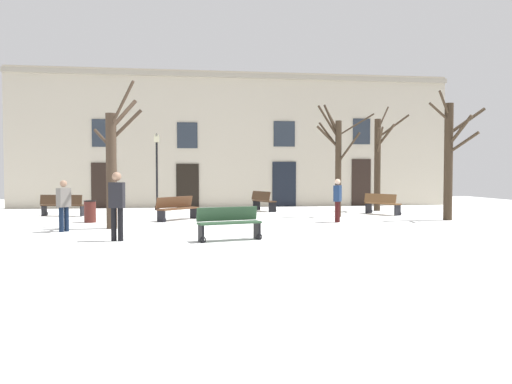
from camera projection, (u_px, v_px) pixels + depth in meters
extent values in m
plane|color=white|center=(263.00, 225.00, 17.26)|extent=(36.86, 36.86, 0.00)
cube|color=#BCB29E|center=(237.00, 140.00, 26.33)|extent=(23.04, 0.40, 7.06)
cube|color=#A09786|center=(237.00, 76.00, 25.96)|extent=(23.04, 0.30, 0.24)
cube|color=black|center=(104.00, 185.00, 25.28)|extent=(1.23, 0.08, 2.29)
cube|color=#262D38|center=(103.00, 133.00, 25.18)|extent=(1.11, 0.06, 1.38)
cube|color=black|center=(188.00, 186.00, 25.86)|extent=(1.15, 0.08, 2.24)
cube|color=#262D38|center=(187.00, 135.00, 25.76)|extent=(1.04, 0.06, 1.32)
cube|color=black|center=(284.00, 184.00, 26.55)|extent=(1.26, 0.08, 2.37)
cube|color=#262D38|center=(284.00, 134.00, 26.44)|extent=(1.14, 0.06, 1.33)
cube|color=black|center=(361.00, 182.00, 27.12)|extent=(1.05, 0.08, 2.52)
cube|color=#262D38|center=(361.00, 131.00, 27.02)|extent=(0.95, 0.06, 1.38)
cylinder|color=#382B1E|center=(448.00, 162.00, 18.83)|extent=(0.32, 0.32, 4.39)
cylinder|color=#382B1E|center=(463.00, 143.00, 18.38)|extent=(0.75, 1.05, 0.80)
cylinder|color=#382B1E|center=(460.00, 131.00, 18.35)|extent=(0.49, 1.05, 1.10)
cylinder|color=#382B1E|center=(467.00, 121.00, 18.91)|extent=(1.54, 0.19, 1.07)
cylinder|color=#382B1E|center=(444.00, 104.00, 18.42)|extent=(0.79, 0.68, 0.90)
cylinder|color=#382B1E|center=(439.00, 112.00, 18.58)|extent=(0.98, 0.35, 0.69)
cylinder|color=#382B1E|center=(338.00, 169.00, 20.25)|extent=(0.25, 0.25, 3.88)
cylinder|color=#382B1E|center=(331.00, 121.00, 20.48)|extent=(0.52, 0.81, 1.42)
cylinder|color=#382B1E|center=(328.00, 137.00, 20.15)|extent=(0.95, 0.12, 0.92)
cylinder|color=#382B1E|center=(349.00, 148.00, 19.93)|extent=(0.77, 0.77, 1.21)
cylinder|color=#382B1E|center=(356.00, 125.00, 20.21)|extent=(1.47, 0.19, 0.92)
cylinder|color=#382B1E|center=(328.00, 122.00, 20.16)|extent=(0.90, 0.18, 1.37)
cylinder|color=#382B1E|center=(329.00, 135.00, 20.24)|extent=(0.83, 0.29, 1.09)
cylinder|color=#382B1E|center=(332.00, 121.00, 20.70)|extent=(0.27, 1.16, 1.07)
cylinder|color=#382B1E|center=(377.00, 165.00, 23.45)|extent=(0.30, 0.30, 4.29)
cylinder|color=#382B1E|center=(393.00, 126.00, 23.47)|extent=(1.56, 0.13, 1.16)
cylinder|color=#382B1E|center=(380.00, 141.00, 22.66)|extent=(0.46, 1.54, 1.14)
cylinder|color=#382B1E|center=(378.00, 137.00, 22.91)|extent=(0.44, 1.04, 0.79)
cylinder|color=#382B1E|center=(383.00, 119.00, 23.66)|extent=(0.80, 0.58, 1.21)
cylinder|color=#382B1E|center=(386.00, 136.00, 22.90)|extent=(0.48, 1.17, 1.02)
cylinder|color=#423326|center=(111.00, 171.00, 15.97)|extent=(0.33, 0.33, 3.68)
cylinder|color=#423326|center=(123.00, 115.00, 16.32)|extent=(0.84, 0.92, 1.08)
cylinder|color=#423326|center=(122.00, 104.00, 15.50)|extent=(0.92, 1.01, 1.36)
cylinder|color=#423326|center=(103.00, 139.00, 16.30)|extent=(0.75, 0.94, 0.71)
cylinder|color=#423326|center=(126.00, 125.00, 16.04)|extent=(1.03, 0.26, 1.05)
cylinder|color=black|center=(157.00, 176.00, 23.89)|extent=(0.10, 0.10, 3.23)
cylinder|color=black|center=(157.00, 208.00, 23.95)|extent=(0.22, 0.22, 0.20)
cube|color=beige|center=(157.00, 139.00, 23.82)|extent=(0.24, 0.24, 0.36)
cone|color=black|center=(157.00, 135.00, 23.82)|extent=(0.30, 0.30, 0.14)
cylinder|color=#4C1E19|center=(90.00, 212.00, 17.99)|extent=(0.41, 0.41, 0.76)
torus|color=black|center=(90.00, 201.00, 17.97)|extent=(0.44, 0.44, 0.04)
cube|color=brown|center=(383.00, 204.00, 21.45)|extent=(1.18, 1.62, 0.05)
cube|color=brown|center=(380.00, 198.00, 21.32)|extent=(0.91, 1.47, 0.38)
cube|color=black|center=(397.00, 210.00, 20.86)|extent=(0.35, 0.24, 0.47)
torus|color=black|center=(400.00, 213.00, 20.96)|extent=(0.11, 0.16, 0.17)
cube|color=black|center=(369.00, 208.00, 22.05)|extent=(0.35, 0.24, 0.47)
torus|color=black|center=(371.00, 211.00, 22.16)|extent=(0.11, 0.16, 0.17)
cube|color=#3D2819|center=(264.00, 201.00, 23.30)|extent=(0.98, 1.55, 0.05)
cube|color=#3D2819|center=(261.00, 196.00, 23.19)|extent=(0.71, 1.43, 0.42)
cube|color=black|center=(272.00, 207.00, 22.72)|extent=(0.36, 0.20, 0.47)
torus|color=black|center=(275.00, 210.00, 22.80)|extent=(0.10, 0.17, 0.17)
cube|color=black|center=(256.00, 205.00, 23.90)|extent=(0.36, 0.20, 0.47)
torus|color=black|center=(259.00, 208.00, 23.99)|extent=(0.10, 0.17, 0.17)
cube|color=#3D2819|center=(63.00, 205.00, 20.65)|extent=(1.82, 0.80, 0.05)
cube|color=#3D2819|center=(61.00, 200.00, 20.46)|extent=(1.74, 0.50, 0.40)
cube|color=black|center=(83.00, 211.00, 20.58)|extent=(0.14, 0.37, 0.44)
torus|color=black|center=(84.00, 214.00, 20.74)|extent=(0.17, 0.07, 0.17)
cube|color=black|center=(44.00, 210.00, 20.73)|extent=(0.14, 0.37, 0.44)
torus|color=black|center=(46.00, 214.00, 20.89)|extent=(0.17, 0.07, 0.17)
cube|color=#2D4C33|center=(230.00, 223.00, 13.17)|extent=(1.73, 0.84, 0.05)
cube|color=#2D4C33|center=(227.00, 214.00, 13.33)|extent=(1.65, 0.54, 0.37)
cube|color=black|center=(201.00, 233.00, 12.87)|extent=(0.16, 0.37, 0.47)
torus|color=black|center=(203.00, 240.00, 12.73)|extent=(0.17, 0.07, 0.17)
cube|color=black|center=(257.00, 230.00, 13.48)|extent=(0.16, 0.37, 0.47)
torus|color=black|center=(259.00, 237.00, 13.35)|extent=(0.17, 0.07, 0.17)
cube|color=#51331E|center=(178.00, 209.00, 18.83)|extent=(1.59, 1.61, 0.05)
cube|color=#51331E|center=(175.00, 202.00, 18.94)|extent=(1.37, 1.40, 0.41)
cube|color=black|center=(161.00, 216.00, 18.15)|extent=(0.32, 0.31, 0.44)
torus|color=black|center=(164.00, 220.00, 18.06)|extent=(0.14, 0.14, 0.17)
cube|color=black|center=(194.00, 213.00, 19.53)|extent=(0.32, 0.31, 0.44)
torus|color=black|center=(197.00, 217.00, 19.44)|extent=(0.14, 0.14, 0.17)
cylinder|color=black|center=(61.00, 220.00, 15.10)|extent=(0.14, 0.14, 0.75)
cylinder|color=black|center=(66.00, 219.00, 15.25)|extent=(0.14, 0.14, 0.75)
cube|color=slate|center=(64.00, 198.00, 15.15)|extent=(0.41, 0.43, 0.58)
sphere|color=#9E755B|center=(63.00, 184.00, 15.13)|extent=(0.21, 0.21, 0.21)
cylinder|color=#350F0F|center=(338.00, 212.00, 18.16)|extent=(0.14, 0.14, 0.75)
cylinder|color=#350F0F|center=(337.00, 212.00, 17.99)|extent=(0.14, 0.14, 0.75)
cube|color=navy|center=(338.00, 193.00, 18.05)|extent=(0.38, 0.44, 0.58)
sphere|color=beige|center=(338.00, 182.00, 18.03)|extent=(0.21, 0.21, 0.21)
cylinder|color=black|center=(120.00, 225.00, 13.10)|extent=(0.14, 0.14, 0.87)
cylinder|color=black|center=(114.00, 224.00, 13.11)|extent=(0.14, 0.14, 0.87)
cube|color=black|center=(117.00, 195.00, 13.07)|extent=(0.42, 0.30, 0.67)
sphere|color=#9E755B|center=(117.00, 177.00, 13.05)|extent=(0.24, 0.24, 0.24)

